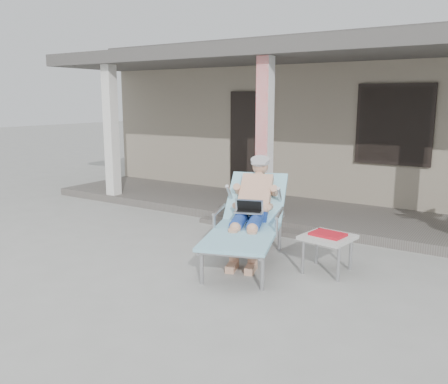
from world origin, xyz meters
The scene contains 7 objects.
ground centered at (0.00, 0.00, 0.00)m, with size 60.00×60.00×0.00m, color #9E9E99.
house centered at (0.00, 6.50, 1.67)m, with size 10.40×5.40×3.30m.
porch_deck centered at (0.00, 3.00, 0.07)m, with size 10.00×2.00×0.15m, color #605B56.
porch_overhang centered at (0.00, 2.95, 2.79)m, with size 10.00×2.30×2.85m.
porch_step centered at (0.00, 1.85, 0.04)m, with size 2.00×0.30×0.07m, color #605B56.
lounger centered at (0.63, 0.59, 0.85)m, with size 1.42×2.20×1.39m.
side_table centered at (1.70, 0.63, 0.42)m, with size 0.63×0.63×0.50m.
Camera 1 is at (3.63, -4.71, 2.09)m, focal length 38.00 mm.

